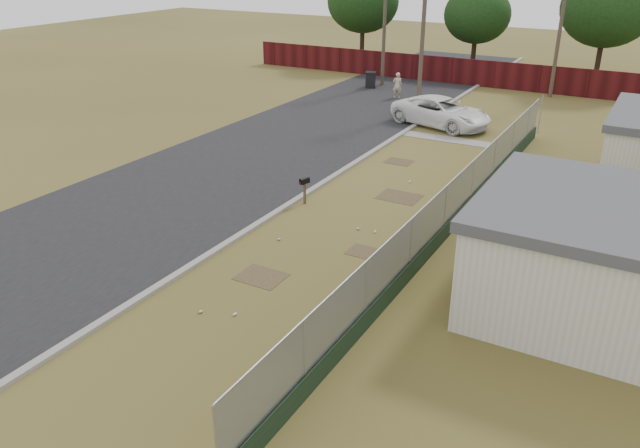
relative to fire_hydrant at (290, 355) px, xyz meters
The scene contains 12 objects.
ground 8.71m from the fire_hydrant, 105.50° to the left, with size 120.00×120.00×0.00m, color brown.
street 18.78m from the fire_hydrant, 118.93° to the left, with size 15.10×60.00×0.12m.
chainlink_fence 9.44m from the fire_hydrant, 85.15° to the left, with size 0.10×27.06×2.02m.
privacy_fence 34.40m from the fire_hydrant, 104.00° to the left, with size 30.00×0.12×1.80m, color #450E10.
utility_poles 29.96m from the fire_hydrant, 101.65° to the left, with size 12.60×8.24×9.00m.
horizon_trees 32.24m from the fire_hydrant, 92.66° to the left, with size 33.32×31.94×7.78m.
fire_hydrant is the anchor object (origin of this frame).
mailbox 10.24m from the fire_hydrant, 118.76° to the left, with size 0.27×0.46×1.06m.
pickup_truck 22.59m from the fire_hydrant, 100.59° to the left, with size 2.54×5.52×1.53m, color white.
pedestrian 28.65m from the fire_hydrant, 108.04° to the left, with size 0.59×0.39×1.63m, color beige.
trash_bin 31.52m from the fire_hydrant, 111.80° to the left, with size 0.92×0.90×1.08m.
scattered_litter 6.67m from the fire_hydrant, 113.24° to the left, with size 2.67×12.28×0.07m.
Camera 1 is at (8.76, -18.36, 9.11)m, focal length 35.00 mm.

